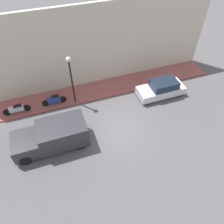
{
  "coord_description": "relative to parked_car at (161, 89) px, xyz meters",
  "views": [
    {
      "loc": [
        -9.32,
        3.83,
        12.38
      ],
      "look_at": [
        1.21,
        0.17,
        0.6
      ],
      "focal_mm": 35.0,
      "sensor_mm": 36.0,
      "label": 1
    }
  ],
  "objects": [
    {
      "name": "ground_plane",
      "position": [
        -2.34,
        4.54,
        -0.65
      ],
      "size": [
        60.0,
        60.0,
        0.0
      ],
      "primitive_type": "plane",
      "color": "#514F51"
    },
    {
      "name": "sidewalk",
      "position": [
        2.26,
        4.54,
        -0.6
      ],
      "size": [
        2.29,
        19.82,
        0.1
      ],
      "color": "#934C47",
      "rests_on": "ground_plane"
    },
    {
      "name": "building_facade",
      "position": [
        3.55,
        4.54,
        2.73
      ],
      "size": [
        0.3,
        19.82,
        6.76
      ],
      "color": "beige",
      "rests_on": "ground_plane"
    },
    {
      "name": "parked_car",
      "position": [
        0.0,
        0.0,
        0.0
      ],
      "size": [
        1.62,
        3.88,
        1.39
      ],
      "color": "silver",
      "rests_on": "ground_plane"
    },
    {
      "name": "delivery_van",
      "position": [
        -2.19,
        9.27,
        0.27
      ],
      "size": [
        2.04,
        4.79,
        1.8
      ],
      "color": "#2D2D33",
      "rests_on": "ground_plane"
    },
    {
      "name": "scooter_silver",
      "position": [
        1.62,
        11.42,
        -0.13
      ],
      "size": [
        0.3,
        2.02,
        0.76
      ],
      "color": "#B7B7BF",
      "rests_on": "sidewalk"
    },
    {
      "name": "motorcycle_blue",
      "position": [
        1.67,
        8.58,
        -0.09
      ],
      "size": [
        0.3,
        1.92,
        0.86
      ],
      "color": "navy",
      "rests_on": "sidewalk"
    },
    {
      "name": "streetlamp",
      "position": [
        1.42,
        6.98,
        2.28
      ],
      "size": [
        0.35,
        0.35,
        4.14
      ],
      "color": "black",
      "rests_on": "sidewalk"
    }
  ]
}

